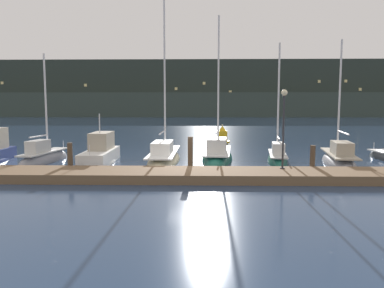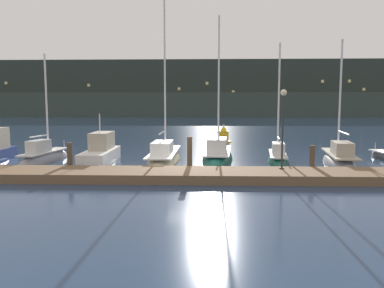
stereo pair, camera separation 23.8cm
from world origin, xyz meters
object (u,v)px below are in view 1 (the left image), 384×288
(sailboat_berth_6, at_px, (277,160))
(channel_buoy, at_px, (222,136))
(sailboat_berth_2, at_px, (44,160))
(motorboat_berth_3, at_px, (100,157))
(sailboat_berth_5, at_px, (217,157))
(sailboat_berth_4, at_px, (164,159))
(sailboat_berth_7, at_px, (339,162))
(dock_lamppost, at_px, (284,116))

(sailboat_berth_6, bearing_deg, channel_buoy, 103.02)
(sailboat_berth_2, relative_size, motorboat_berth_3, 1.35)
(sailboat_berth_5, bearing_deg, channel_buoy, 85.13)
(sailboat_berth_4, bearing_deg, sailboat_berth_2, -176.14)
(sailboat_berth_5, height_order, sailboat_berth_7, sailboat_berth_5)
(sailboat_berth_2, bearing_deg, sailboat_berth_4, 3.86)
(sailboat_berth_6, relative_size, channel_buoy, 4.70)
(sailboat_berth_4, distance_m, dock_lamppost, 8.96)
(sailboat_berth_5, relative_size, sailboat_berth_7, 1.24)
(sailboat_berth_2, xyz_separation_m, sailboat_berth_4, (7.78, 0.53, 0.03))
(sailboat_berth_6, bearing_deg, dock_lamppost, -98.70)
(motorboat_berth_3, relative_size, sailboat_berth_6, 0.69)
(sailboat_berth_2, bearing_deg, motorboat_berth_3, -5.33)
(channel_buoy, bearing_deg, sailboat_berth_7, -63.84)
(sailboat_berth_7, height_order, dock_lamppost, sailboat_berth_7)
(sailboat_berth_2, xyz_separation_m, motorboat_berth_3, (3.79, -0.35, 0.22))
(sailboat_berth_7, bearing_deg, sailboat_berth_2, 178.41)
(channel_buoy, distance_m, dock_lamppost, 17.78)
(sailboat_berth_7, height_order, channel_buoy, sailboat_berth_7)
(sailboat_berth_2, relative_size, sailboat_berth_4, 0.62)
(sailboat_berth_2, distance_m, sailboat_berth_4, 7.80)
(motorboat_berth_3, relative_size, channel_buoy, 3.26)
(sailboat_berth_6, relative_size, sailboat_berth_7, 0.99)
(dock_lamppost, bearing_deg, sailboat_berth_2, 161.85)
(sailboat_berth_6, xyz_separation_m, dock_lamppost, (-0.77, -5.04, 3.00))
(sailboat_berth_2, xyz_separation_m, channel_buoy, (12.31, 12.75, 0.50))
(sailboat_berth_4, relative_size, sailboat_berth_7, 1.48)
(dock_lamppost, bearing_deg, channel_buoy, 96.86)
(sailboat_berth_2, height_order, sailboat_berth_4, sailboat_berth_4)
(sailboat_berth_5, xyz_separation_m, sailboat_berth_7, (7.49, -1.90, 0.00))
(motorboat_berth_3, xyz_separation_m, sailboat_berth_5, (7.55, 1.73, -0.21))
(sailboat_berth_2, bearing_deg, sailboat_berth_5, 6.93)
(sailboat_berth_5, bearing_deg, sailboat_berth_4, -166.50)
(sailboat_berth_7, bearing_deg, channel_buoy, 116.16)
(sailboat_berth_4, xyz_separation_m, dock_lamppost, (6.63, -5.25, 2.98))
(motorboat_berth_3, bearing_deg, sailboat_berth_4, 12.42)
(sailboat_berth_7, distance_m, channel_buoy, 14.80)
(sailboat_berth_4, distance_m, sailboat_berth_7, 11.10)
(sailboat_berth_7, distance_m, dock_lamppost, 6.79)
(sailboat_berth_7, bearing_deg, sailboat_berth_6, 167.02)
(sailboat_berth_5, distance_m, channel_buoy, 11.43)
(sailboat_berth_5, bearing_deg, motorboat_berth_3, -167.07)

